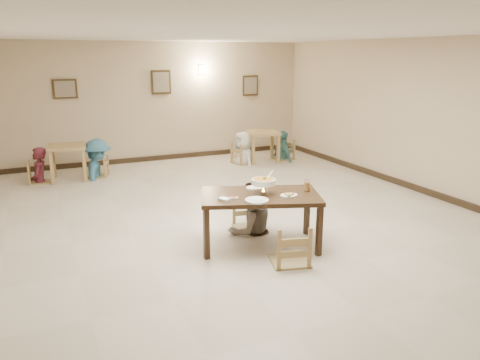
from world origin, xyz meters
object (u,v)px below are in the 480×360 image
bg_chair_rl (243,144)px  main_diner (251,182)px  curry_warmer (264,182)px  chair_near (290,226)px  bg_diner_a (36,147)px  chair_far (248,200)px  bg_diner_d (283,131)px  main_table (260,200)px  bg_chair_rr (283,140)px  drink_glass (307,186)px  bg_table_left (67,151)px  bg_diner_c (243,132)px  bg_chair_lr (97,158)px  bg_table_right (263,137)px  bg_chair_ll (38,162)px  bg_diner_b (96,139)px

bg_chair_rl → main_diner: bearing=142.3°
curry_warmer → main_diner: bearing=81.5°
chair_near → bg_diner_a: 6.39m
chair_far → bg_diner_d: bearing=66.3°
main_table → chair_near: (0.11, -0.67, -0.18)m
bg_chair_rl → bg_chair_rr: (1.15, -0.02, 0.02)m
drink_glass → bg_table_left: bearing=118.9°
drink_glass → bg_diner_a: (-3.47, 5.16, -0.08)m
bg_diner_c → chair_far: bearing=-33.3°
chair_near → bg_diner_a: (-2.89, 5.69, 0.26)m
bg_chair_lr → bg_chair_rr: 4.70m
bg_chair_rr → bg_diner_d: bg_diner_d is taller
main_table → chair_near: chair_near is taller
main_table → drink_glass: 0.72m
main_diner → main_table: bearing=73.6°
chair_near → bg_chair_lr: chair_near is taller
bg_diner_d → bg_chair_lr: bearing=89.2°
bg_table_left → bg_diner_d: (5.31, -0.13, 0.12)m
bg_diner_c → bg_diner_d: (1.15, -0.02, -0.05)m
chair_far → bg_chair_rl: 4.64m
main_table → bg_table_right: 5.57m
chair_far → bg_chair_rl: bearing=78.1°
main_diner → bg_diner_c: (1.86, 4.36, 0.01)m
chair_far → bg_chair_rr: bg_chair_rr is taller
bg_table_left → bg_chair_ll: bg_chair_ll is taller
bg_table_left → bg_diner_d: bg_diner_d is taller
chair_far → bg_diner_a: 5.25m
bg_diner_a → main_table: bearing=40.3°
bg_chair_rr → bg_diner_a: size_ratio=0.66×
main_table → bg_chair_rl: bearing=88.3°
drink_glass → bg_diner_b: 5.64m
bg_diner_c → chair_near: bearing=-28.3°
drink_glass → bg_diner_c: bearing=75.5°
bg_chair_lr → bg_diner_d: (4.70, -0.13, 0.33)m
bg_chair_rr → bg_chair_lr: bearing=-100.4°
drink_glass → chair_near: bearing=-137.2°
bg_table_right → bg_diner_c: bearing=-178.6°
curry_warmer → bg_chair_lr: size_ratio=0.43×
main_diner → bg_table_right: bearing=-122.5°
main_table → drink_glass: drink_glass is taller
bg_diner_a → bg_diner_d: 5.92m
bg_chair_ll → bg_chair_lr: (1.23, 0.01, -0.01)m
chair_far → bg_chair_ll: size_ratio=1.06×
bg_chair_lr → bg_diner_b: 0.43m
bg_diner_a → bg_diner_b: bearing=102.0°
chair_near → curry_warmer: bearing=-70.0°
main_table → bg_chair_rr: (3.14, 4.91, -0.19)m
bg_chair_lr → bg_diner_b: bg_diner_b is taller
bg_table_left → bg_chair_rl: (4.16, -0.11, -0.15)m
chair_far → bg_diner_b: size_ratio=0.56×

